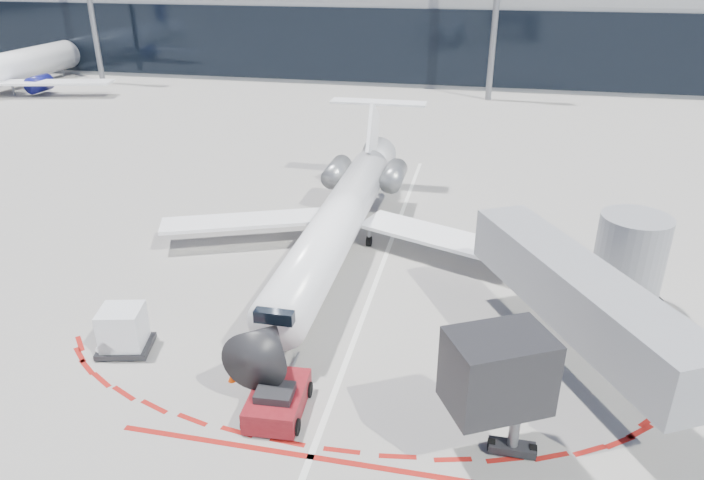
# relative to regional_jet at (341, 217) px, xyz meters

# --- Properties ---
(ground) EXTENTS (260.00, 260.00, 0.00)m
(ground) POSITION_rel_regional_jet_xyz_m (2.59, -4.38, -2.23)
(ground) COLOR slate
(ground) RESTS_ON ground
(apron_centerline) EXTENTS (0.25, 40.00, 0.01)m
(apron_centerline) POSITION_rel_regional_jet_xyz_m (2.59, -2.38, -2.22)
(apron_centerline) COLOR silver
(apron_centerline) RESTS_ON ground
(apron_stop_bar) EXTENTS (14.00, 0.25, 0.01)m
(apron_stop_bar) POSITION_rel_regional_jet_xyz_m (2.59, -15.88, -2.22)
(apron_stop_bar) COLOR maroon
(apron_stop_bar) RESTS_ON ground
(terminal_building) EXTENTS (150.00, 24.15, 24.00)m
(terminal_building) POSITION_rel_regional_jet_xyz_m (2.59, 60.59, 6.29)
(terminal_building) COLOR gray
(terminal_building) RESTS_ON ground
(jet_bridge) EXTENTS (10.03, 15.20, 4.90)m
(jet_bridge) POSITION_rel_regional_jet_xyz_m (12.38, -7.39, 0.78)
(jet_bridge) COLOR gray
(jet_bridge) RESTS_ON ground
(regional_jet) EXTENTS (21.60, 26.64, 6.67)m
(regional_jet) POSITION_rel_regional_jet_xyz_m (0.00, 0.00, 0.00)
(regional_jet) COLOR white
(regional_jet) RESTS_ON ground
(pushback_tug) EXTENTS (2.27, 4.97, 1.28)m
(pushback_tug) POSITION_rel_regional_jet_xyz_m (0.78, -13.89, -1.66)
(pushback_tug) COLOR #610D14
(pushback_tug) RESTS_ON ground
(uld_container) EXTENTS (2.54, 2.30, 2.05)m
(uld_container) POSITION_rel_regional_jet_xyz_m (-6.95, -11.42, -1.22)
(uld_container) COLOR black
(uld_container) RESTS_ON ground
(safety_cone_left) EXTENTS (0.32, 0.32, 0.45)m
(safety_cone_left) POSITION_rel_regional_jet_xyz_m (-1.63, -12.49, -2.00)
(safety_cone_left) COLOR #FC4505
(safety_cone_left) RESTS_ON ground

